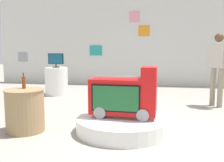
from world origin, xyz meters
The scene contains 9 objects.
ground_plane centered at (0.00, 0.00, 0.00)m, with size 30.00×30.00×0.00m, color #9E998E.
back_wall_display centered at (0.00, 5.35, 1.61)m, with size 11.35×0.13×3.22m.
main_display_pedestal centered at (-0.29, 0.01, 0.12)m, with size 1.54×1.54×0.24m, color white.
novelty_firetruck_tv centered at (-0.27, 0.00, 0.58)m, with size 1.10×0.45×0.84m.
display_pedestal_center_rear centered at (-2.59, 3.01, 0.40)m, with size 0.66×0.66×0.80m, color white.
tv_on_center_rear centered at (-2.59, 3.00, 1.02)m, with size 0.46×0.19×0.41m.
side_table_round centered at (-1.88, -0.23, 0.36)m, with size 0.64×0.64×0.70m.
bottle_on_side_table centered at (-1.93, -0.15, 0.81)m, with size 0.06×0.06×0.27m.
shopper_browsing_near_truck centered at (1.67, 2.14, 1.00)m, with size 0.40×0.44×1.70m.
Camera 1 is at (0.17, -4.10, 1.39)m, focal length 41.26 mm.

